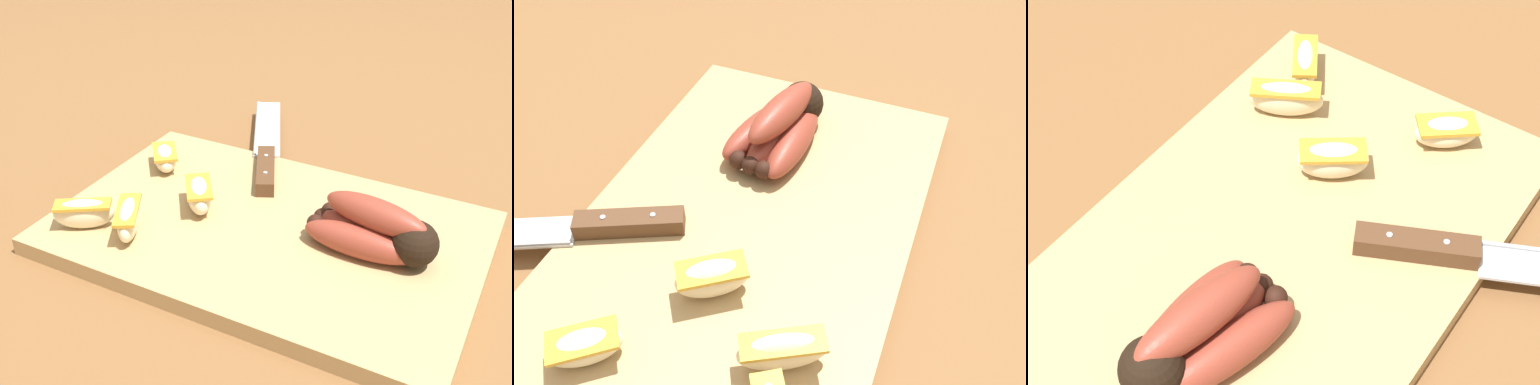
% 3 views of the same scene
% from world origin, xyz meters
% --- Properties ---
extents(ground_plane, '(6.00, 6.00, 0.00)m').
position_xyz_m(ground_plane, '(0.00, 0.00, 0.00)').
color(ground_plane, brown).
extents(cutting_board, '(0.46, 0.30, 0.02)m').
position_xyz_m(cutting_board, '(-0.00, 0.01, 0.01)').
color(cutting_board, tan).
rests_on(cutting_board, ground_plane).
extents(banana_bunch, '(0.14, 0.09, 0.06)m').
position_xyz_m(banana_bunch, '(0.12, 0.02, 0.04)').
color(banana_bunch, black).
rests_on(banana_bunch, cutting_board).
extents(chefs_knife, '(0.15, 0.26, 0.02)m').
position_xyz_m(chefs_knife, '(-0.07, 0.15, 0.03)').
color(chefs_knife, silver).
rests_on(chefs_knife, cutting_board).
extents(apple_wedge_near, '(0.06, 0.07, 0.04)m').
position_xyz_m(apple_wedge_near, '(-0.08, 0.00, 0.04)').
color(apple_wedge_near, beige).
rests_on(apple_wedge_near, cutting_board).
extents(apple_wedge_middle, '(0.06, 0.06, 0.03)m').
position_xyz_m(apple_wedge_middle, '(-0.17, 0.06, 0.04)').
color(apple_wedge_middle, beige).
rests_on(apple_wedge_middle, cutting_board).
extents(apple_wedge_extra, '(0.05, 0.07, 0.04)m').
position_xyz_m(apple_wedge_extra, '(-0.12, -0.08, 0.04)').
color(apple_wedge_extra, beige).
rests_on(apple_wedge_extra, cutting_board).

